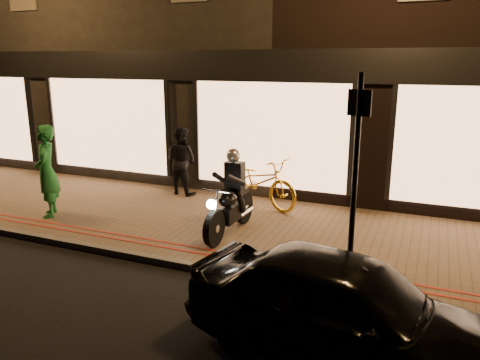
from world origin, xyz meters
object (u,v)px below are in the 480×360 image
object	(u,v)px
motorcycle	(231,201)
sign_post	(355,171)
parked_car	(346,309)
person_green	(47,171)
bicycle_gold	(258,181)

from	to	relation	value
motorcycle	sign_post	size ratio (longest dim) A/B	0.65
sign_post	parked_car	size ratio (longest dim) A/B	0.82
sign_post	person_green	world-z (taller)	sign_post
motorcycle	bicycle_gold	bearing A→B (deg)	95.14
sign_post	parked_car	distance (m)	2.06
sign_post	bicycle_gold	bearing A→B (deg)	130.38
motorcycle	bicycle_gold	size ratio (longest dim) A/B	0.92
bicycle_gold	parked_car	distance (m)	5.41
motorcycle	sign_post	xyz separation A→B (m)	(2.40, -1.19, 1.06)
person_green	parked_car	world-z (taller)	person_green
bicycle_gold	motorcycle	bearing A→B (deg)	-154.91
bicycle_gold	person_green	size ratio (longest dim) A/B	1.12
sign_post	person_green	bearing A→B (deg)	173.94
person_green	parked_car	size ratio (longest dim) A/B	0.52
person_green	parked_car	distance (m)	6.96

